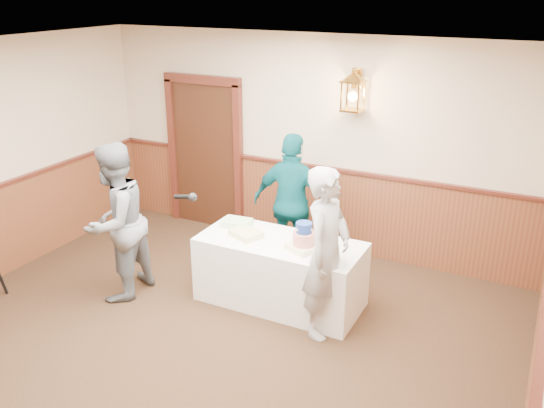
# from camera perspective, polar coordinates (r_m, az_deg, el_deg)

# --- Properties ---
(ground) EXTENTS (7.00, 7.00, 0.00)m
(ground) POSITION_cam_1_polar(r_m,az_deg,el_deg) (5.43, -12.01, -17.78)
(ground) COLOR #302012
(ground) RESTS_ON ground
(room_shell) EXTENTS (6.02, 7.02, 2.81)m
(room_shell) POSITION_cam_1_polar(r_m,az_deg,el_deg) (4.99, -10.60, -0.96)
(room_shell) COLOR beige
(room_shell) RESTS_ON ground
(display_table) EXTENTS (1.80, 0.80, 0.75)m
(display_table) POSITION_cam_1_polar(r_m,az_deg,el_deg) (6.40, 0.81, -6.74)
(display_table) COLOR white
(display_table) RESTS_ON ground
(tiered_cake) EXTENTS (0.39, 0.39, 0.30)m
(tiered_cake) POSITION_cam_1_polar(r_m,az_deg,el_deg) (6.00, 3.16, -3.49)
(tiered_cake) COLOR #F7F0B9
(tiered_cake) RESTS_ON display_table
(sheet_cake_yellow) EXTENTS (0.40, 0.36, 0.07)m
(sheet_cake_yellow) POSITION_cam_1_polar(r_m,az_deg,el_deg) (6.34, -2.59, -2.95)
(sheet_cake_yellow) COLOR #E1CF86
(sheet_cake_yellow) RESTS_ON display_table
(sheet_cake_green) EXTENTS (0.34, 0.28, 0.07)m
(sheet_cake_green) POSITION_cam_1_polar(r_m,az_deg,el_deg) (6.61, -3.52, -1.89)
(sheet_cake_green) COLOR #A3E3A0
(sheet_cake_green) RESTS_ON display_table
(interviewer) EXTENTS (1.52, 0.89, 1.79)m
(interviewer) POSITION_cam_1_polar(r_m,az_deg,el_deg) (6.56, -15.24, -1.76)
(interviewer) COLOR slate
(interviewer) RESTS_ON ground
(baker) EXTENTS (0.47, 0.68, 1.77)m
(baker) POSITION_cam_1_polar(r_m,az_deg,el_deg) (5.69, 5.45, -4.87)
(baker) COLOR #A6A7AC
(baker) RESTS_ON ground
(assistant_p) EXTENTS (1.04, 0.49, 1.73)m
(assistant_p) POSITION_cam_1_polar(r_m,az_deg,el_deg) (6.94, 2.09, 0.02)
(assistant_p) COLOR #0A525C
(assistant_p) RESTS_ON ground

